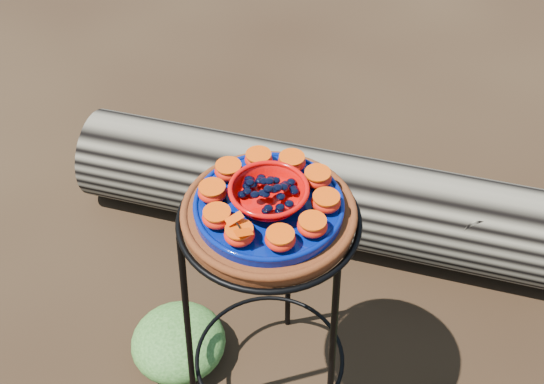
% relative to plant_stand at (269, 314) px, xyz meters
% --- Properties ---
extents(plant_stand, '(0.44, 0.44, 0.70)m').
position_rel_plant_stand_xyz_m(plant_stand, '(0.00, 0.00, 0.00)').
color(plant_stand, black).
rests_on(plant_stand, ground).
extents(terracotta_saucer, '(0.37, 0.37, 0.03)m').
position_rel_plant_stand_xyz_m(terracotta_saucer, '(0.00, 0.00, 0.37)').
color(terracotta_saucer, '#481609').
rests_on(terracotta_saucer, plant_stand).
extents(cobalt_plate, '(0.32, 0.32, 0.02)m').
position_rel_plant_stand_xyz_m(cobalt_plate, '(0.00, 0.00, 0.39)').
color(cobalt_plate, '#001158').
rests_on(cobalt_plate, terracotta_saucer).
extents(red_bowl, '(0.16, 0.16, 0.04)m').
position_rel_plant_stand_xyz_m(red_bowl, '(0.00, 0.00, 0.42)').
color(red_bowl, '#C50604').
rests_on(red_bowl, cobalt_plate).
extents(glass_gems, '(0.12, 0.12, 0.02)m').
position_rel_plant_stand_xyz_m(glass_gems, '(0.00, 0.00, 0.46)').
color(glass_gems, black).
rests_on(glass_gems, red_bowl).
extents(orange_half_0, '(0.06, 0.06, 0.03)m').
position_rel_plant_stand_xyz_m(orange_half_0, '(-0.03, -0.12, 0.42)').
color(orange_half_0, '#C21500').
rests_on(orange_half_0, cobalt_plate).
extents(orange_half_1, '(0.06, 0.06, 0.03)m').
position_rel_plant_stand_xyz_m(orange_half_1, '(0.05, -0.11, 0.42)').
color(orange_half_1, '#C21500').
rests_on(orange_half_1, cobalt_plate).
extents(orange_half_2, '(0.06, 0.06, 0.03)m').
position_rel_plant_stand_xyz_m(orange_half_2, '(0.11, -0.06, 0.42)').
color(orange_half_2, '#C21500').
rests_on(orange_half_2, cobalt_plate).
extents(orange_half_3, '(0.06, 0.06, 0.03)m').
position_rel_plant_stand_xyz_m(orange_half_3, '(0.12, 0.02, 0.42)').
color(orange_half_3, '#C21500').
rests_on(orange_half_3, cobalt_plate).
extents(orange_half_4, '(0.06, 0.06, 0.03)m').
position_rel_plant_stand_xyz_m(orange_half_4, '(0.09, 0.08, 0.42)').
color(orange_half_4, '#C21500').
rests_on(orange_half_4, cobalt_plate).
extents(orange_half_5, '(0.06, 0.06, 0.03)m').
position_rel_plant_stand_xyz_m(orange_half_5, '(0.02, 0.12, 0.42)').
color(orange_half_5, '#C21500').
rests_on(orange_half_5, cobalt_plate).
extents(orange_half_6, '(0.06, 0.06, 0.03)m').
position_rel_plant_stand_xyz_m(orange_half_6, '(-0.05, 0.11, 0.42)').
color(orange_half_6, '#C21500').
rests_on(orange_half_6, cobalt_plate).
extents(orange_half_7, '(0.06, 0.06, 0.03)m').
position_rel_plant_stand_xyz_m(orange_half_7, '(-0.11, 0.06, 0.42)').
color(orange_half_7, '#C21500').
rests_on(orange_half_7, cobalt_plate).
extents(orange_half_8, '(0.06, 0.06, 0.03)m').
position_rel_plant_stand_xyz_m(orange_half_8, '(-0.12, -0.02, 0.42)').
color(orange_half_8, '#C21500').
rests_on(orange_half_8, cobalt_plate).
extents(orange_half_9, '(0.06, 0.06, 0.03)m').
position_rel_plant_stand_xyz_m(orange_half_9, '(-0.09, -0.08, 0.42)').
color(orange_half_9, '#C21500').
rests_on(orange_half_9, cobalt_plate).
extents(butterfly, '(0.09, 0.09, 0.01)m').
position_rel_plant_stand_xyz_m(butterfly, '(-0.03, -0.12, 0.44)').
color(butterfly, '#DD3900').
rests_on(butterfly, orange_half_0).
extents(driftwood_log, '(1.68, 0.48, 0.31)m').
position_rel_plant_stand_xyz_m(driftwood_log, '(0.02, 0.64, -0.19)').
color(driftwood_log, black).
rests_on(driftwood_log, ground).
extents(foliage_left, '(0.28, 0.28, 0.14)m').
position_rel_plant_stand_xyz_m(foliage_left, '(-0.28, 0.03, -0.28)').
color(foliage_left, '#1D4112').
rests_on(foliage_left, ground).
extents(foliage_back, '(0.34, 0.34, 0.17)m').
position_rel_plant_stand_xyz_m(foliage_back, '(-0.25, 0.64, -0.26)').
color(foliage_back, '#1D4112').
rests_on(foliage_back, ground).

